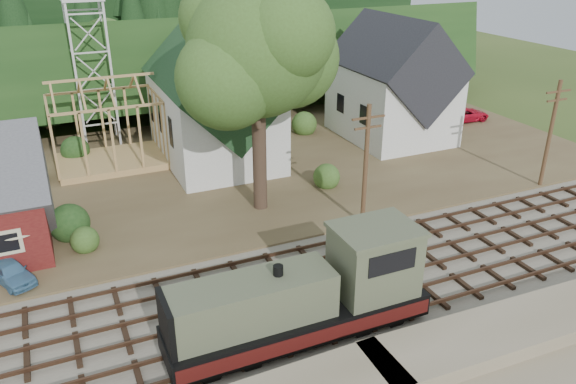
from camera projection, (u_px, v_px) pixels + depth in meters
name	position (u px, v px, depth m)	size (l,w,h in m)	color
ground	(296.00, 297.00, 28.59)	(140.00, 140.00, 0.00)	#384C1E
railroad_bed	(296.00, 296.00, 28.56)	(64.00, 11.00, 0.16)	#726B5B
village_flat	(199.00, 172.00, 43.52)	(64.00, 26.00, 0.30)	brown
hillside	(142.00, 99.00, 63.56)	(70.00, 28.00, 8.00)	#1E3F19
ridge	(120.00, 71.00, 76.88)	(80.00, 20.00, 12.00)	black
church	(214.00, 101.00, 43.57)	(8.40, 15.17, 13.00)	silver
farmhouse	(392.00, 86.00, 49.04)	(8.40, 10.80, 10.60)	silver
timber_frame	(107.00, 129.00, 43.35)	(8.20, 6.20, 6.99)	tan
lattice_tower	(86.00, 28.00, 45.55)	(3.20, 3.20, 12.12)	silver
big_tree	(259.00, 57.00, 33.56)	(10.90, 8.40, 14.70)	#38281E
telegraph_pole_near	(366.00, 165.00, 33.75)	(2.20, 0.28, 8.00)	#4C331E
telegraph_pole_far	(550.00, 133.00, 39.28)	(2.20, 0.28, 8.00)	#4C331E
locomotive	(309.00, 298.00, 24.94)	(11.94, 2.98, 4.78)	black
car_blue	(10.00, 272.00, 29.14)	(1.41, 3.51, 1.20)	#5289B0
car_red	(466.00, 114.00, 54.88)	(2.19, 4.76, 1.32)	red
patio_set	(16.00, 227.00, 29.96)	(2.45, 2.45, 2.73)	silver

